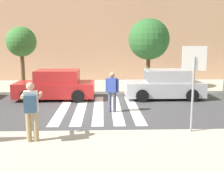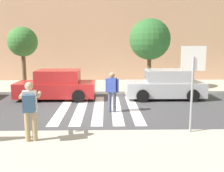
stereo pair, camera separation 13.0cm
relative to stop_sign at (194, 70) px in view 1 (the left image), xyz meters
name	(u,v)px [view 1 (the left image)]	position (x,y,z in m)	size (l,w,h in m)	color
ground_plane	(98,110)	(-3.03, 3.39, -2.12)	(120.00, 120.00, 0.00)	#424244
sidewalk_far	(100,86)	(-3.03, 9.39, -2.05)	(60.00, 4.80, 0.14)	#B2AD9E
building_facade_far	(100,36)	(-3.03, 13.79, 1.38)	(56.00, 4.00, 7.01)	tan
crosswalk_stripe_0	(63,109)	(-4.63, 3.59, -2.12)	(0.44, 5.20, 0.01)	silver
crosswalk_stripe_1	(81,109)	(-3.83, 3.59, -2.12)	(0.44, 5.20, 0.01)	silver
crosswalk_stripe_2	(98,108)	(-3.03, 3.59, -2.12)	(0.44, 5.20, 0.01)	silver
crosswalk_stripe_3	(116,108)	(-2.23, 3.59, -2.12)	(0.44, 5.20, 0.01)	silver
crosswalk_stripe_4	(134,108)	(-1.43, 3.59, -2.12)	(0.44, 5.20, 0.01)	silver
stop_sign	(194,70)	(0.00, 0.00, 0.00)	(0.76, 0.08, 2.72)	gray
photographer_with_backpack	(31,107)	(-4.85, -0.72, -0.95)	(0.67, 0.90, 1.72)	tan
pedestrian_crossing	(112,90)	(-2.43, 2.96, -1.15)	(0.56, 0.34, 1.72)	#474C60
parked_car_red	(56,86)	(-5.29, 5.69, -1.40)	(4.10, 1.92, 1.55)	red
parked_car_silver	(164,85)	(0.47, 5.69, -1.40)	(4.10, 1.92, 1.55)	#B7BABF
street_tree_west	(21,42)	(-7.77, 8.35, 0.86)	(1.82, 1.82, 3.78)	brown
street_tree_center	(149,39)	(-0.03, 7.97, 1.02)	(2.48, 2.48, 4.26)	brown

